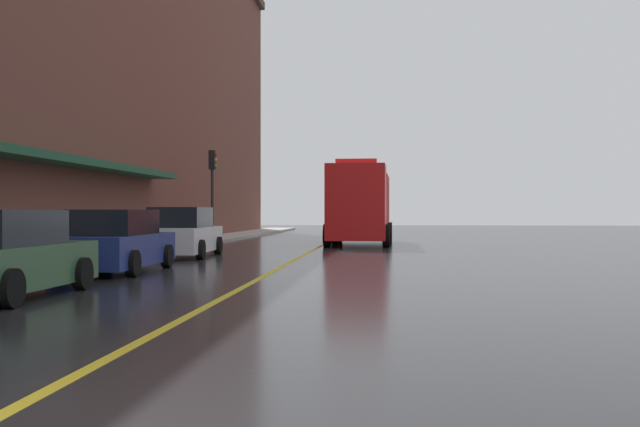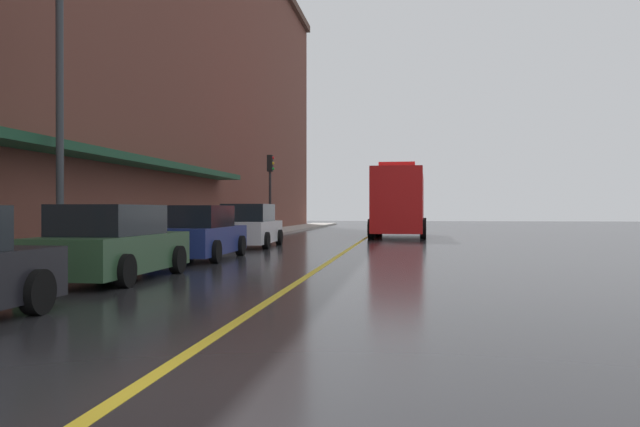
% 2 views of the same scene
% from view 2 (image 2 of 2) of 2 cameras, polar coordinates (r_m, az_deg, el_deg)
% --- Properties ---
extents(ground_plane, '(112.00, 112.00, 0.00)m').
position_cam_2_polar(ground_plane, '(30.21, 3.54, -2.46)').
color(ground_plane, '#232326').
extents(sidewalk_left, '(2.40, 70.00, 0.15)m').
position_cam_2_polar(sidewalk_left, '(31.28, -7.87, -2.23)').
color(sidewalk_left, '#ADA8A0').
rests_on(sidewalk_left, ground).
extents(lane_center_stripe, '(0.16, 70.00, 0.01)m').
position_cam_2_polar(lane_center_stripe, '(30.21, 3.54, -2.45)').
color(lane_center_stripe, gold).
rests_on(lane_center_stripe, ground).
extents(brick_building_left, '(14.91, 64.00, 18.79)m').
position_cam_2_polar(brick_building_left, '(34.37, -21.81, 13.65)').
color(brick_building_left, brown).
rests_on(brick_building_left, ground).
extents(parked_car_1, '(1.96, 4.55, 1.57)m').
position_cam_2_polar(parked_car_1, '(14.42, -17.56, -2.57)').
color(parked_car_1, '#2D5133').
rests_on(parked_car_1, ground).
extents(parked_car_2, '(2.04, 4.85, 1.59)m').
position_cam_2_polar(parked_car_2, '(19.80, -10.42, -1.75)').
color(parked_car_2, navy).
rests_on(parked_car_2, ground).
extents(parked_car_3, '(2.18, 4.74, 1.69)m').
position_cam_2_polar(parked_car_3, '(26.07, -6.15, -1.15)').
color(parked_car_3, silver).
rests_on(parked_car_3, ground).
extents(fire_truck, '(3.06, 8.36, 3.84)m').
position_cam_2_polar(fire_truck, '(35.72, 6.92, 0.90)').
color(fire_truck, red).
rests_on(fire_truck, ground).
extents(parking_meter_2, '(0.14, 0.18, 1.33)m').
position_cam_2_polar(parking_meter_2, '(26.19, -9.04, -0.57)').
color(parking_meter_2, '#4C4C51').
rests_on(parking_meter_2, sidewalk_left).
extents(street_lamp_left, '(0.44, 0.44, 6.94)m').
position_cam_2_polar(street_lamp_left, '(16.88, -21.71, 10.31)').
color(street_lamp_left, '#33383D').
rests_on(street_lamp_left, sidewalk_left).
extents(traffic_light_near, '(0.38, 0.36, 4.30)m').
position_cam_2_polar(traffic_light_near, '(35.82, -4.35, 3.03)').
color(traffic_light_near, '#232326').
rests_on(traffic_light_near, sidewalk_left).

